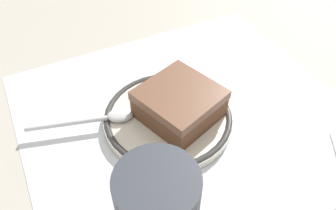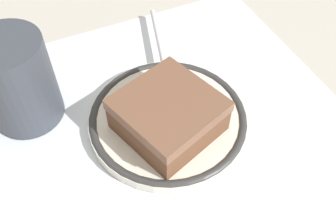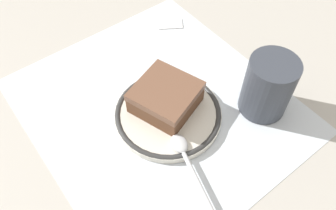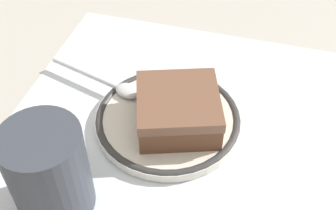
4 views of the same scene
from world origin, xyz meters
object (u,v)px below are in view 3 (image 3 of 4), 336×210
object	(u,v)px
sugar_packet	(170,23)
cup	(267,89)
plate	(168,114)
cake_slice	(166,97)
spoon	(186,158)
napkin	(131,55)

from	to	relation	value
sugar_packet	cup	bearing A→B (deg)	-1.83
plate	cake_slice	xyz separation A→B (m)	(-0.01, 0.01, 0.03)
plate	sugar_packet	xyz separation A→B (m)	(-0.18, 0.15, -0.00)
cup	cake_slice	bearing A→B (deg)	-125.25
spoon	cup	bearing A→B (deg)	91.54
cake_slice	sugar_packet	world-z (taller)	cake_slice
plate	spoon	xyz separation A→B (m)	(0.08, -0.03, 0.01)
spoon	napkin	bearing A→B (deg)	165.55
cake_slice	sugar_packet	xyz separation A→B (m)	(-0.17, 0.14, -0.03)
napkin	spoon	bearing A→B (deg)	-14.45
plate	napkin	bearing A→B (deg)	168.91
napkin	sugar_packet	size ratio (longest dim) A/B	2.53
cake_slice	spoon	xyz separation A→B (m)	(0.10, -0.04, -0.02)
cake_slice	napkin	bearing A→B (deg)	170.18
spoon	napkin	distance (m)	0.25
plate	sugar_packet	size ratio (longest dim) A/B	3.54
cake_slice	plate	bearing A→B (deg)	-23.25
spoon	cake_slice	bearing A→B (deg)	159.21
cake_slice	napkin	xyz separation A→B (m)	(-0.14, 0.02, -0.03)
plate	cup	distance (m)	0.16
cup	plate	bearing A→B (deg)	-119.97
plate	cup	xyz separation A→B (m)	(0.08, 0.14, 0.04)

